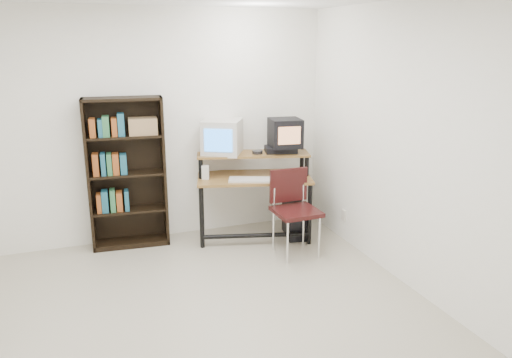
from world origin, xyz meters
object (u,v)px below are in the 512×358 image
object	(u,v)px
bookshelf	(127,171)
crt_monitor	(222,137)
crt_tv	(285,133)
school_chair	(293,203)
computer_desk	(254,179)
pc_tower	(294,219)

from	to	relation	value
bookshelf	crt_monitor	bearing A→B (deg)	4.07
crt_tv	school_chair	size ratio (longest dim) A/B	0.43
computer_desk	crt_tv	xyz separation A→B (m)	(0.38, -0.01, 0.52)
computer_desk	pc_tower	bearing A→B (deg)	-4.85
pc_tower	bookshelf	size ratio (longest dim) A/B	0.27
crt_tv	bookshelf	bearing A→B (deg)	179.43
computer_desk	bookshelf	xyz separation A→B (m)	(-1.40, 0.24, 0.16)
crt_monitor	pc_tower	bearing A→B (deg)	1.40
pc_tower	computer_desk	bearing A→B (deg)	171.27
pc_tower	crt_tv	bearing A→B (deg)	123.43
crt_monitor	pc_tower	distance (m)	1.28
computer_desk	school_chair	world-z (taller)	computer_desk
crt_tv	pc_tower	world-z (taller)	crt_tv
computer_desk	bookshelf	size ratio (longest dim) A/B	0.85
school_chair	crt_tv	bearing A→B (deg)	74.60
computer_desk	bookshelf	world-z (taller)	bookshelf
crt_monitor	crt_tv	size ratio (longest dim) A/B	1.48
computer_desk	pc_tower	xyz separation A→B (m)	(0.45, -0.16, -0.49)
computer_desk	pc_tower	distance (m)	0.68
school_chair	crt_monitor	bearing A→B (deg)	122.53
school_chair	bookshelf	bearing A→B (deg)	151.86
crt_tv	school_chair	world-z (taller)	crt_tv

